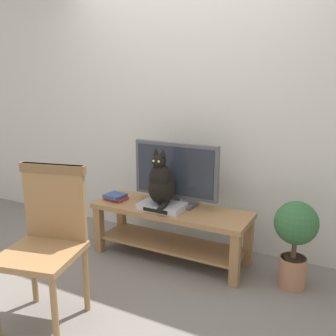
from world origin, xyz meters
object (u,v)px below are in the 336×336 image
(tv, at_px, (176,173))
(wooden_chair, at_px, (47,234))
(cat, at_px, (162,183))
(potted_plant, at_px, (295,235))
(book_stack, at_px, (115,197))
(media_box, at_px, (162,206))
(tv_stand, at_px, (171,223))

(tv, xyz_separation_m, wooden_chair, (-0.33, -1.20, -0.17))
(wooden_chair, bearing_deg, cat, 74.18)
(tv, xyz_separation_m, potted_plant, (1.04, -0.08, -0.33))
(tv, height_order, book_stack, tv)
(media_box, xyz_separation_m, cat, (0.00, -0.01, 0.21))
(tv_stand, distance_m, book_stack, 0.57)
(tv, relative_size, cat, 1.61)
(media_box, relative_size, book_stack, 1.85)
(media_box, bearing_deg, tv, 76.44)
(wooden_chair, relative_size, potted_plant, 1.50)
(potted_plant, bearing_deg, tv, 175.79)
(cat, distance_m, potted_plant, 1.12)
(tv, relative_size, wooden_chair, 0.76)
(cat, xyz_separation_m, potted_plant, (1.08, 0.11, -0.29))
(tv, bearing_deg, wooden_chair, -105.27)
(media_box, height_order, potted_plant, potted_plant)
(cat, relative_size, potted_plant, 0.71)
(tv, distance_m, book_stack, 0.62)
(cat, bearing_deg, wooden_chair, -105.82)
(tv_stand, bearing_deg, wooden_chair, -106.49)
(book_stack, distance_m, potted_plant, 1.59)
(tv, distance_m, potted_plant, 1.09)
(tv, height_order, wooden_chair, tv)
(media_box, relative_size, wooden_chair, 0.37)
(tv_stand, relative_size, book_stack, 6.83)
(tv_stand, distance_m, wooden_chair, 1.18)
(tv, distance_m, media_box, 0.31)
(tv_stand, height_order, cat, cat)
(media_box, height_order, book_stack, media_box)
(cat, height_order, book_stack, cat)
(tv, relative_size, media_box, 2.07)
(potted_plant, bearing_deg, book_stack, -177.80)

